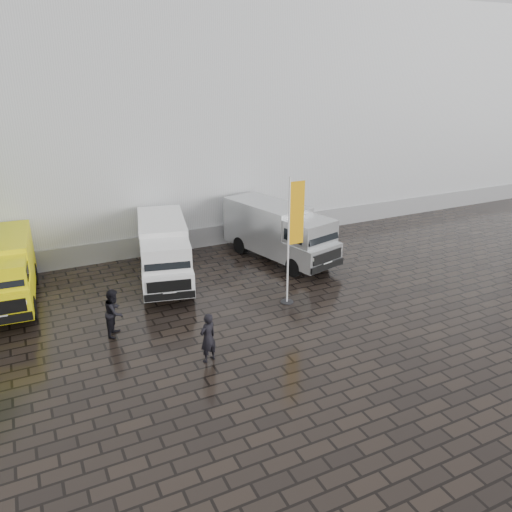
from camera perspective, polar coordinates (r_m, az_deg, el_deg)
The scene contains 10 objects.
ground at distance 18.82m, azimuth 1.87°, elevation -6.45°, with size 120.00×120.00×0.00m, color black.
exhibition_hall at distance 32.39m, azimuth -8.39°, elevation 16.10°, with size 44.00×16.00×12.00m, color silver.
hall_plinth at distance 26.05m, azimuth -2.30°, elevation 2.73°, with size 44.00×0.15×1.00m, color gray.
van_yellow at distance 21.27m, azimuth -26.99°, elevation -1.80°, with size 2.10×5.46×2.52m, color yellow, non-canonical shape.
van_white at distance 21.43m, azimuth -10.47°, elevation 0.41°, with size 1.93×5.80×2.51m, color white, non-canonical shape.
van_silver at distance 23.35m, azimuth 2.69°, elevation 2.61°, with size 2.01×6.02×2.61m, color #BABEC0, non-canonical shape.
flagpole at distance 18.63m, azimuth 4.23°, elevation 2.48°, with size 0.88×0.50×4.97m.
wheelie_bin at distance 27.72m, azimuth 6.41°, elevation 3.72°, with size 0.58×0.58×0.96m, color black.
person_front at distance 15.64m, azimuth -5.51°, elevation -9.28°, with size 0.60×0.39×1.63m, color black.
person_tent at distance 17.66m, azimuth -15.89°, elevation -6.19°, with size 0.82×0.64×1.68m, color black.
Camera 1 is at (-7.80, -14.75, 8.70)m, focal length 35.00 mm.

